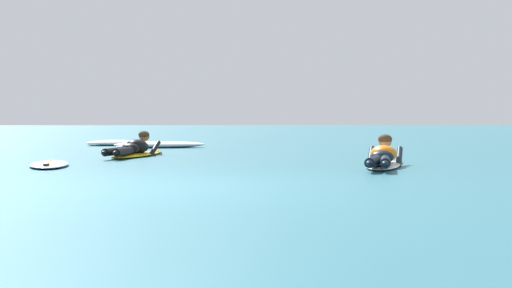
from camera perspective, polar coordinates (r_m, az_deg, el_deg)
ground_plane at (r=17.74m, az=-6.88°, el=-0.35°), size 120.00×120.00×0.00m
surfer_near at (r=10.94m, az=10.04°, el=-1.13°), size 1.22×2.50×0.55m
surfer_far at (r=13.98m, az=-9.59°, el=-0.45°), size 1.14×2.66×0.55m
drifting_surfboard at (r=11.50m, az=-16.09°, el=-1.55°), size 0.80×1.90×0.16m
whitewater_front at (r=18.11m, az=-7.65°, el=-0.06°), size 2.33×0.94×0.16m
whitewater_mid_right at (r=19.71m, az=-11.16°, el=0.08°), size 1.53×0.80×0.16m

